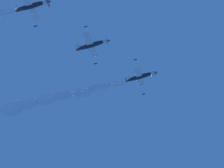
# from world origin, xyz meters

# --- Properties ---
(airplane_lead) EXTENTS (7.59, 7.72, 4.07)m
(airplane_lead) POSITION_xyz_m (-0.10, -0.67, 69.52)
(airplane_lead) COLOR #232328
(airplane_left_wingman) EXTENTS (7.60, 7.93, 3.82)m
(airplane_left_wingman) POSITION_xyz_m (-9.85, -10.38, 69.04)
(airplane_left_wingman) COLOR #232328
(airplane_right_wingman) EXTENTS (7.58, 7.83, 3.81)m
(airplane_right_wingman) POSITION_xyz_m (-20.66, -20.42, 69.52)
(airplane_right_wingman) COLOR #232328
(smoke_trail_lead) EXTENTS (30.59, 5.11, 5.73)m
(smoke_trail_lead) POSITION_xyz_m (-22.77, 1.37, 66.80)
(smoke_trail_lead) COLOR white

